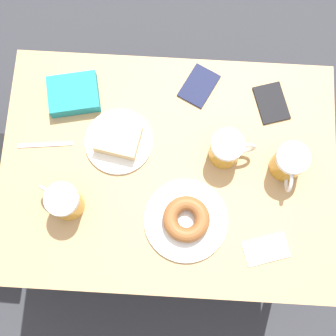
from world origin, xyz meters
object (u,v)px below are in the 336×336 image
Objects in this scene: plate_with_cake at (118,140)px; beer_mug_left at (227,149)px; beer_mug_right at (64,202)px; blue_pouch at (74,94)px; beer_mug_center at (289,163)px; fork at (45,145)px; plate_with_donut at (186,220)px; passport_far_edge at (199,86)px; napkin_folded at (266,249)px; passport_near_edge at (271,103)px.

plate_with_cake is 0.33m from beer_mug_left.
blue_pouch is at bearing 2.83° from beer_mug_right.
beer_mug_center is at bearing -76.71° from beer_mug_right.
plate_with_cake reaches higher than fork.
beer_mug_left reaches higher than blue_pouch.
fork is at bearing 26.63° from beer_mug_right.
plate_with_donut is 1.61× the size of passport_far_edge.
fork is (0.28, 0.67, -0.00)m from napkin_folded.
fork is (0.21, 0.44, -0.02)m from plate_with_donut.
beer_mug_center reaches higher than blue_pouch.
beer_mug_center is at bearing -106.27° from blue_pouch.
passport_near_edge is at bearing -59.25° from beer_mug_right.
beer_mug_center is 0.65m from beer_mug_right.
napkin_folded is 0.98× the size of passport_near_edge.
passport_far_edge is (0.43, -0.02, -0.02)m from plate_with_donut.
napkin_folded is 0.54m from passport_far_edge.
beer_mug_left is 1.06× the size of beer_mug_right.
plate_with_donut is 0.49m from fork.
beer_mug_left is 0.31m from napkin_folded.
beer_mug_left is at bearing 24.61° from napkin_folded.
passport_near_edge is at bearing 11.07° from beer_mug_center.
beer_mug_center reaches higher than napkin_folded.
beer_mug_right is 0.59m from napkin_folded.
plate_with_cake is 1.36× the size of passport_far_edge.
beer_mug_center is 0.90× the size of passport_far_edge.
plate_with_donut is (-0.23, -0.22, 0.00)m from plate_with_cake.
beer_mug_left is 0.23m from passport_near_edge.
beer_mug_right is at bearing 146.63° from plate_with_cake.
plate_with_donut is 0.34m from beer_mug_center.
fork is 0.96× the size of blue_pouch.
fork is 0.51m from passport_far_edge.
beer_mug_center is 0.22m from passport_near_edge.
plate_with_cake is 0.31m from plate_with_donut.
passport_far_edge is at bearing 79.02° from passport_near_edge.
plate_with_cake is 0.23m from fork.
beer_mug_center is 0.93× the size of passport_near_edge.
beer_mug_right is at bearing 137.25° from passport_far_edge.
beer_mug_left is (0.21, -0.11, 0.04)m from plate_with_donut.
napkin_folded is at bearing -155.39° from beer_mug_left.
beer_mug_right is 0.88× the size of passport_near_edge.
napkin_folded is 0.45m from passport_near_edge.
beer_mug_left reaches higher than napkin_folded.
passport_near_edge is (0.35, -0.60, -0.05)m from beer_mug_right.
beer_mug_right reaches higher than passport_near_edge.
beer_mug_center is 0.78× the size of blue_pouch.
beer_mug_right is at bearing 111.75° from beer_mug_left.
napkin_folded is at bearing -99.43° from beer_mug_right.
blue_pouch is at bearing 98.56° from passport_far_edge.
plate_with_cake reaches higher than passport_near_edge.
napkin_folded is 0.86× the size of fork.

